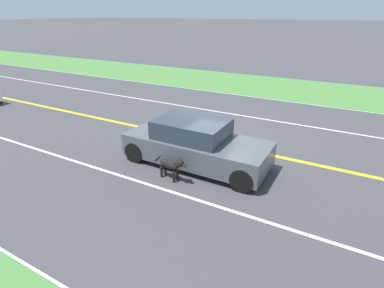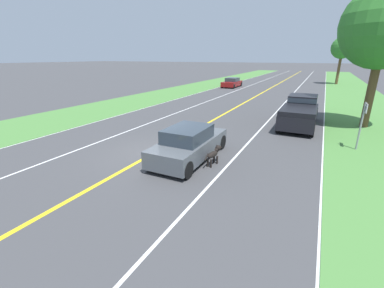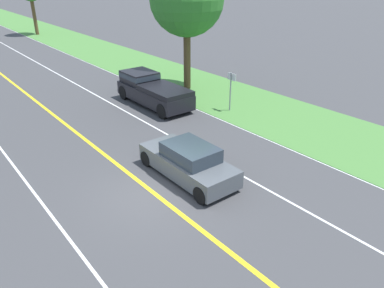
{
  "view_description": "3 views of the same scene",
  "coord_description": "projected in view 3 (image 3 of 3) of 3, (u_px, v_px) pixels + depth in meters",
  "views": [
    {
      "loc": [
        9.16,
        4.1,
        4.39
      ],
      "look_at": [
        2.52,
        0.41,
        1.04
      ],
      "focal_mm": 28.0,
      "sensor_mm": 36.0,
      "label": 1
    },
    {
      "loc": [
        6.49,
        -9.11,
        4.2
      ],
      "look_at": [
        2.08,
        -0.25,
        0.83
      ],
      "focal_mm": 24.0,
      "sensor_mm": 36.0,
      "label": 2
    },
    {
      "loc": [
        -6.24,
        -10.18,
        7.65
      ],
      "look_at": [
        2.6,
        0.94,
        0.9
      ],
      "focal_mm": 35.0,
      "sensor_mm": 36.0,
      "label": 3
    }
  ],
  "objects": [
    {
      "name": "dog",
      "position": [
        213.0,
        159.0,
        15.45
      ],
      "size": [
        0.37,
        1.19,
        0.77
      ],
      "rotation": [
        0.0,
        0.0,
        -0.17
      ],
      "color": "black",
      "rests_on": "ground"
    },
    {
      "name": "lane_dash_oncoming",
      "position": [
        62.0,
        229.0,
        12.02
      ],
      "size": [
        0.1,
        160.0,
        0.01
      ],
      "primitive_type": "cube",
      "color": "white",
      "rests_on": "ground"
    },
    {
      "name": "grass_verge_right",
      "position": [
        313.0,
        128.0,
        19.61
      ],
      "size": [
        6.0,
        160.0,
        0.03
      ],
      "primitive_type": "cube",
      "color": "#4C843D",
      "rests_on": "ground"
    },
    {
      "name": "street_sign",
      "position": [
        231.0,
        87.0,
        21.35
      ],
      "size": [
        0.11,
        0.64,
        2.27
      ],
      "color": "gray",
      "rests_on": "ground"
    },
    {
      "name": "lane_dash_same_dir",
      "position": [
        222.0,
        165.0,
        15.95
      ],
      "size": [
        0.1,
        160.0,
        0.01
      ],
      "primitive_type": "cube",
      "color": "white",
      "rests_on": "ground"
    },
    {
      "name": "centre_divider_line",
      "position": [
        153.0,
        193.0,
        13.99
      ],
      "size": [
        0.18,
        160.0,
        0.01
      ],
      "primitive_type": "cube",
      "color": "yellow",
      "rests_on": "ground"
    },
    {
      "name": "ego_car",
      "position": [
        188.0,
        162.0,
        14.77
      ],
      "size": [
        1.81,
        4.44,
        1.43
      ],
      "color": "#51565B",
      "rests_on": "ground"
    },
    {
      "name": "ground_plane",
      "position": [
        153.0,
        193.0,
        13.99
      ],
      "size": [
        400.0,
        400.0,
        0.0
      ],
      "primitive_type": "plane",
      "color": "#424244"
    },
    {
      "name": "lane_edge_line_right",
      "position": [
        276.0,
        143.0,
        17.92
      ],
      "size": [
        0.14,
        160.0,
        0.01
      ],
      "primitive_type": "cube",
      "color": "white",
      "rests_on": "ground"
    },
    {
      "name": "pickup_truck",
      "position": [
        152.0,
        90.0,
        22.64
      ],
      "size": [
        2.03,
        5.55,
        1.76
      ],
      "color": "black",
      "rests_on": "ground"
    }
  ]
}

